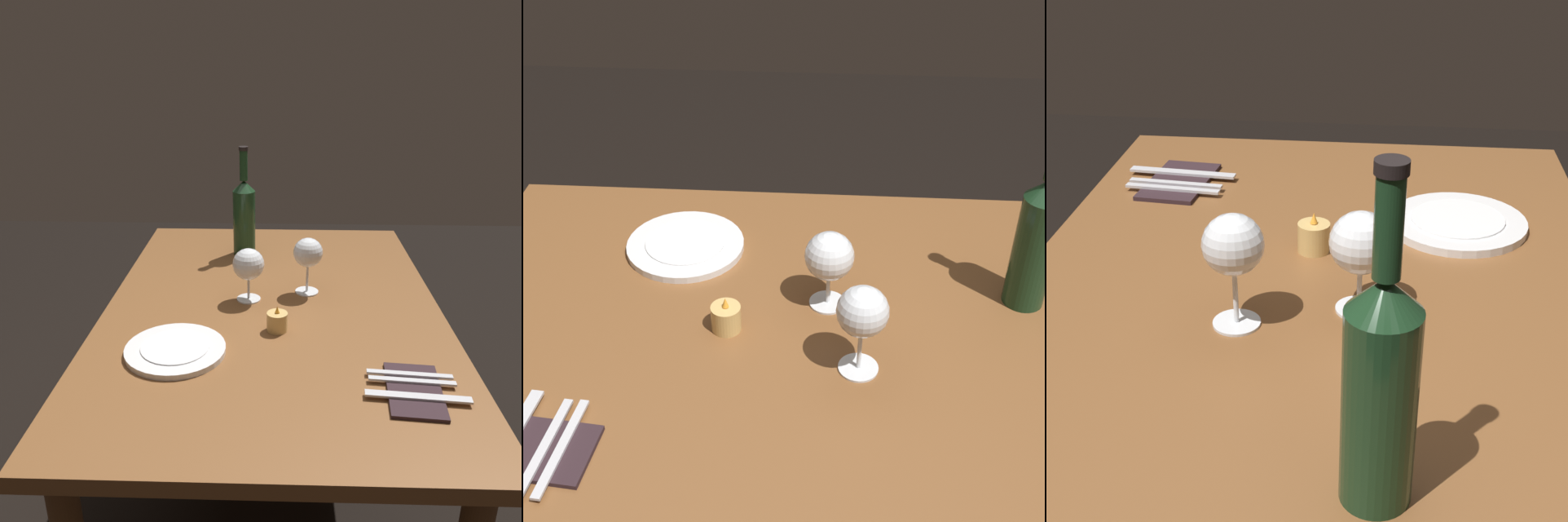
{
  "view_description": "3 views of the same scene",
  "coord_description": "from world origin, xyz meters",
  "views": [
    {
      "loc": [
        1.35,
        0.01,
        1.41
      ],
      "look_at": [
        -0.04,
        -0.03,
        0.86
      ],
      "focal_mm": 38.19,
      "sensor_mm": 36.0,
      "label": 1
    },
    {
      "loc": [
        -0.03,
        0.97,
        1.59
      ],
      "look_at": [
        0.04,
        -0.02,
        0.87
      ],
      "focal_mm": 50.79,
      "sensor_mm": 36.0,
      "label": 2
    },
    {
      "loc": [
        -1.0,
        -0.09,
        1.33
      ],
      "look_at": [
        -0.04,
        0.0,
        0.82
      ],
      "focal_mm": 54.98,
      "sensor_mm": 36.0,
      "label": 3
    }
  ],
  "objects": [
    {
      "name": "wine_glass_right",
      "position": [
        -0.04,
        -0.07,
        0.84
      ],
      "size": [
        0.09,
        0.09,
        0.15
      ],
      "color": "white",
      "rests_on": "dining_table"
    },
    {
      "name": "folded_napkin",
      "position": [
        0.39,
        0.3,
        0.74
      ],
      "size": [
        0.2,
        0.13,
        0.01
      ],
      "color": "#2D1E23",
      "rests_on": "dining_table"
    },
    {
      "name": "dinner_plate",
      "position": [
        0.25,
        -0.22,
        0.75
      ],
      "size": [
        0.23,
        0.23,
        0.02
      ],
      "color": "white",
      "rests_on": "dining_table"
    },
    {
      "name": "wine_glass_left",
      "position": [
        -0.09,
        0.1,
        0.86
      ],
      "size": [
        0.08,
        0.08,
        0.16
      ],
      "color": "white",
      "rests_on": "dining_table"
    },
    {
      "name": "fork_inner",
      "position": [
        0.36,
        0.3,
        0.75
      ],
      "size": [
        0.03,
        0.18,
        0.0
      ],
      "color": "silver",
      "rests_on": "folded_napkin"
    },
    {
      "name": "wine_bottle",
      "position": [
        -0.39,
        -0.1,
        0.88
      ],
      "size": [
        0.07,
        0.07,
        0.36
      ],
      "color": "#19381E",
      "rests_on": "dining_table"
    },
    {
      "name": "fork_outer",
      "position": [
        0.34,
        0.3,
        0.75
      ],
      "size": [
        0.03,
        0.18,
        0.0
      ],
      "color": "silver",
      "rests_on": "folded_napkin"
    },
    {
      "name": "dining_table",
      "position": [
        0.0,
        0.0,
        0.65
      ],
      "size": [
        1.3,
        0.9,
        0.74
      ],
      "color": "brown",
      "rests_on": "ground"
    },
    {
      "name": "votive_candle",
      "position": [
        0.14,
        0.01,
        0.76
      ],
      "size": [
        0.05,
        0.05,
        0.07
      ],
      "color": "#DBB266",
      "rests_on": "dining_table"
    }
  ]
}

